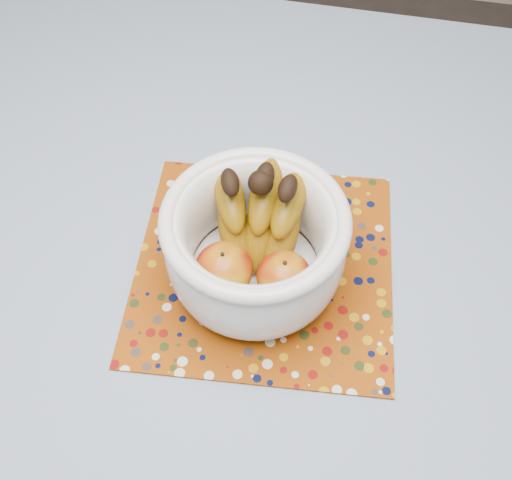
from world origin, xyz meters
TOP-DOWN VIEW (x-y plane):
  - table at (0.00, 0.00)m, footprint 1.20×1.20m
  - tablecloth at (0.00, 0.00)m, footprint 1.32×1.32m
  - placemat at (0.05, 0.03)m, footprint 0.39×0.39m
  - fruit_bowl at (0.04, 0.01)m, footprint 0.23×0.23m

SIDE VIEW (x-z plane):
  - table at x=0.00m, z-range 0.30..1.05m
  - tablecloth at x=0.00m, z-range 0.75..0.76m
  - placemat at x=0.05m, z-range 0.76..0.76m
  - fruit_bowl at x=0.04m, z-range 0.76..0.93m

